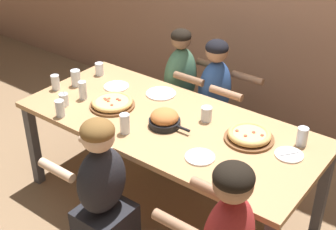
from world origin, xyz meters
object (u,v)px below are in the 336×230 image
object	(u,v)px
drinking_glass_g	(60,109)
cocktail_glass_blue	(64,100)
drinking_glass_a	(83,91)
empty_plate_a	(200,157)
drinking_glass_b	(56,83)
drinking_glass_f	(76,79)
drinking_glass_h	(99,70)
diner_far_center	(214,110)
drinking_glass_e	(125,124)
drinking_glass_d	(302,138)
empty_plate_b	(116,86)
diner_near_center	(103,201)
diner_far_midleft	(181,98)
empty_plate_d	(289,155)
pizza_board_second	(249,136)
empty_plate_c	(161,93)
drinking_glass_c	(206,115)
pizza_board_main	(112,103)
skillet_bowl	(165,119)

from	to	relation	value
drinking_glass_g	cocktail_glass_blue	bearing A→B (deg)	129.02
drinking_glass_a	empty_plate_a	bearing A→B (deg)	-5.53
drinking_glass_b	drinking_glass_f	xyz separation A→B (m)	(0.08, 0.14, 0.00)
drinking_glass_h	diner_far_center	bearing A→B (deg)	26.51
cocktail_glass_blue	drinking_glass_e	size ratio (longest dim) A/B	0.83
drinking_glass_d	drinking_glass_e	world-z (taller)	drinking_glass_e
empty_plate_b	diner_near_center	xyz separation A→B (m)	(0.68, -0.89, -0.26)
drinking_glass_b	diner_far_midleft	size ratio (longest dim) A/B	0.11
drinking_glass_h	empty_plate_a	bearing A→B (deg)	-20.14
empty_plate_d	diner_far_midleft	bearing A→B (deg)	155.33
drinking_glass_f	pizza_board_second	bearing A→B (deg)	5.17
drinking_glass_e	drinking_glass_f	bearing A→B (deg)	159.67
pizza_board_second	drinking_glass_g	size ratio (longest dim) A/B	2.67
drinking_glass_a	drinking_glass_h	bearing A→B (deg)	117.77
empty_plate_c	drinking_glass_d	distance (m)	1.19
diner_far_midleft	pizza_board_second	bearing A→B (deg)	59.54
pizza_board_second	empty_plate_d	bearing A→B (deg)	-1.82
cocktail_glass_blue	drinking_glass_a	bearing A→B (deg)	77.07
empty_plate_a	diner_far_midleft	bearing A→B (deg)	131.26
empty_plate_b	drinking_glass_c	distance (m)	0.88
empty_plate_c	diner_far_center	world-z (taller)	diner_far_center
pizza_board_main	empty_plate_d	distance (m)	1.36
pizza_board_second	drinking_glass_a	size ratio (longest dim) A/B	2.31
pizza_board_second	drinking_glass_f	xyz separation A→B (m)	(-1.53, -0.14, 0.03)
drinking_glass_h	diner_far_midleft	bearing A→B (deg)	39.47
empty_plate_d	drinking_glass_a	bearing A→B (deg)	-171.12
pizza_board_main	diner_far_center	xyz separation A→B (m)	(0.42, 0.79, -0.27)
pizza_board_main	empty_plate_b	distance (m)	0.33
pizza_board_main	drinking_glass_b	bearing A→B (deg)	-173.29
diner_far_midleft	skillet_bowl	bearing A→B (deg)	28.29
drinking_glass_b	diner_near_center	size ratio (longest dim) A/B	0.11
drinking_glass_d	drinking_glass_g	size ratio (longest dim) A/B	1.03
empty_plate_c	diner_far_midleft	bearing A→B (deg)	103.74
empty_plate_d	drinking_glass_a	size ratio (longest dim) A/B	1.26
pizza_board_main	diner_near_center	xyz separation A→B (m)	(0.49, -0.63, -0.28)
drinking_glass_e	drinking_glass_g	world-z (taller)	drinking_glass_e
drinking_glass_c	drinking_glass_g	bearing A→B (deg)	-146.46
drinking_glass_a	diner_far_center	distance (m)	1.13
empty_plate_b	drinking_glass_b	distance (m)	0.49
pizza_board_main	drinking_glass_g	xyz separation A→B (m)	(-0.20, -0.33, 0.03)
pizza_board_second	drinking_glass_c	size ratio (longest dim) A/B	3.09
cocktail_glass_blue	diner_far_midleft	size ratio (longest dim) A/B	0.10
drinking_glass_h	diner_far_midleft	world-z (taller)	diner_far_midleft
empty_plate_d	drinking_glass_d	distance (m)	0.17
diner_near_center	drinking_glass_h	bearing A→B (deg)	44.48
drinking_glass_b	drinking_glass_e	world-z (taller)	drinking_glass_e
empty_plate_c	cocktail_glass_blue	xyz separation A→B (m)	(-0.47, -0.59, 0.04)
drinking_glass_c	empty_plate_b	bearing A→B (deg)	179.68
pizza_board_second	diner_near_center	world-z (taller)	diner_near_center
cocktail_glass_blue	drinking_glass_d	size ratio (longest dim) A/B	0.93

